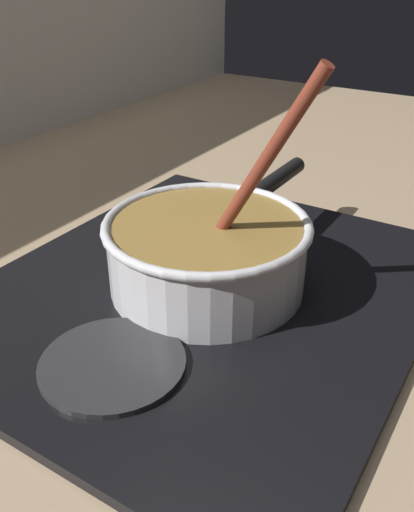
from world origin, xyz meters
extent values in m
cube|color=#9E8466|center=(0.00, 0.00, -0.02)|extent=(2.40, 1.60, 0.04)
cube|color=black|center=(0.06, 0.13, 0.01)|extent=(0.56, 0.48, 0.01)
torus|color=#592D0C|center=(0.06, 0.13, 0.02)|extent=(0.20, 0.20, 0.01)
cylinder|color=#262628|center=(-0.11, 0.13, 0.01)|extent=(0.14, 0.14, 0.01)
cylinder|color=silver|center=(0.06, 0.13, 0.05)|extent=(0.22, 0.22, 0.08)
cylinder|color=olive|center=(0.06, 0.13, 0.06)|extent=(0.21, 0.21, 0.07)
torus|color=silver|center=(0.06, 0.13, 0.09)|extent=(0.23, 0.23, 0.01)
cylinder|color=black|center=(0.23, 0.13, 0.09)|extent=(0.13, 0.02, 0.02)
cylinder|color=beige|center=(0.03, 0.13, 0.08)|extent=(0.03, 0.03, 0.01)
cylinder|color=beige|center=(0.03, 0.09, 0.08)|extent=(0.03, 0.03, 0.01)
cylinder|color=#EDD88C|center=(0.00, 0.08, 0.08)|extent=(0.03, 0.03, 0.01)
cylinder|color=#EDD88C|center=(0.08, 0.14, 0.08)|extent=(0.03, 0.03, 0.01)
cylinder|color=beige|center=(0.07, 0.10, 0.08)|extent=(0.03, 0.03, 0.01)
cylinder|color=#E5CC7A|center=(0.14, 0.12, 0.08)|extent=(0.03, 0.03, 0.01)
cylinder|color=#EDD88C|center=(0.11, 0.17, 0.08)|extent=(0.03, 0.03, 0.01)
cylinder|color=#E5CC7A|center=(0.00, 0.15, 0.08)|extent=(0.03, 0.03, 0.01)
cylinder|color=maroon|center=(0.06, 0.06, 0.18)|extent=(0.02, 0.12, 0.20)
cube|color=brown|center=(0.06, 0.12, 0.08)|extent=(0.03, 0.04, 0.01)
camera|label=1|loc=(-0.41, -0.17, 0.36)|focal=38.80mm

